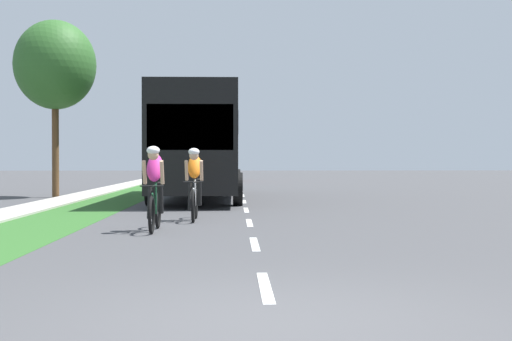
% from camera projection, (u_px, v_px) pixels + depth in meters
% --- Properties ---
extents(ground_plane, '(120.00, 120.00, 0.00)m').
position_uv_depth(ground_plane, '(243.00, 196.00, 25.74)').
color(ground_plane, '#424244').
extents(grass_verge, '(1.95, 70.00, 0.01)m').
position_uv_depth(grass_verge, '(127.00, 196.00, 25.61)').
color(grass_verge, '#2D6026').
rests_on(grass_verge, ground_plane).
extents(sidewalk_concrete, '(1.23, 70.00, 0.10)m').
position_uv_depth(sidewalk_concrete, '(83.00, 196.00, 25.56)').
color(sidewalk_concrete, '#B2ADA3').
rests_on(sidewalk_concrete, ground_plane).
extents(lane_markings_center, '(0.12, 54.07, 0.01)m').
position_uv_depth(lane_markings_center, '(241.00, 191.00, 29.74)').
color(lane_markings_center, white).
rests_on(lane_markings_center, ground_plane).
extents(cyclist_lead, '(0.42, 1.72, 1.58)m').
position_uv_depth(cyclist_lead, '(155.00, 188.00, 13.05)').
color(cyclist_lead, black).
rests_on(cyclist_lead, ground_plane).
extents(cyclist_trailing, '(0.42, 1.72, 1.58)m').
position_uv_depth(cyclist_trailing, '(195.00, 183.00, 15.31)').
color(cyclist_trailing, black).
rests_on(cyclist_trailing, ground_plane).
extents(bus_black, '(2.78, 11.60, 3.48)m').
position_uv_depth(bus_black, '(201.00, 141.00, 24.05)').
color(bus_black, black).
rests_on(bus_black, ground_plane).
extents(pickup_red, '(2.22, 5.10, 1.64)m').
position_uv_depth(pickup_red, '(214.00, 168.00, 43.44)').
color(pickup_red, red).
rests_on(pickup_red, ground_plane).
extents(street_tree_near, '(2.84, 2.84, 6.21)m').
position_uv_depth(street_tree_near, '(55.00, 65.00, 24.63)').
color(street_tree_near, brown).
rests_on(street_tree_near, ground_plane).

